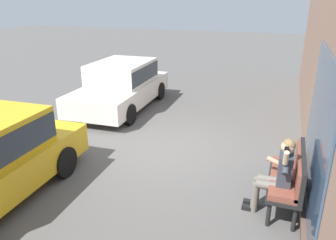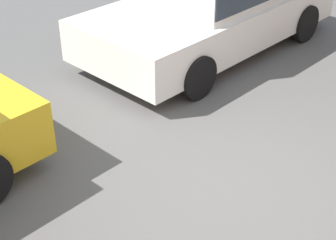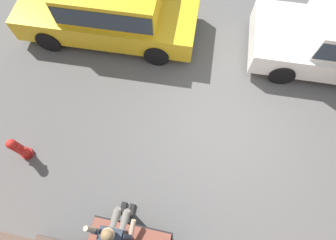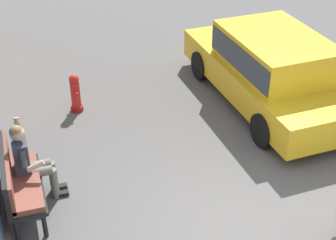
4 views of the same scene
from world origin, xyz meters
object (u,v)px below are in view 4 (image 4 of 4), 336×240
parked_car_mid (271,67)px  person_on_phone (29,160)px  bench (17,179)px  fire_hydrant (75,93)px

parked_car_mid → person_on_phone: bearing=107.8°
bench → parked_car_mid: bearing=-70.3°
person_on_phone → fire_hydrant: person_on_phone is taller
person_on_phone → parked_car_mid: 5.16m
person_on_phone → parked_car_mid: (1.58, -4.92, 0.09)m
bench → fire_hydrant: bench is taller
parked_car_mid → fire_hydrant: parked_car_mid is taller
parked_car_mid → fire_hydrant: size_ratio=5.74×
bench → fire_hydrant: size_ratio=1.85×
bench → person_on_phone: size_ratio=1.08×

